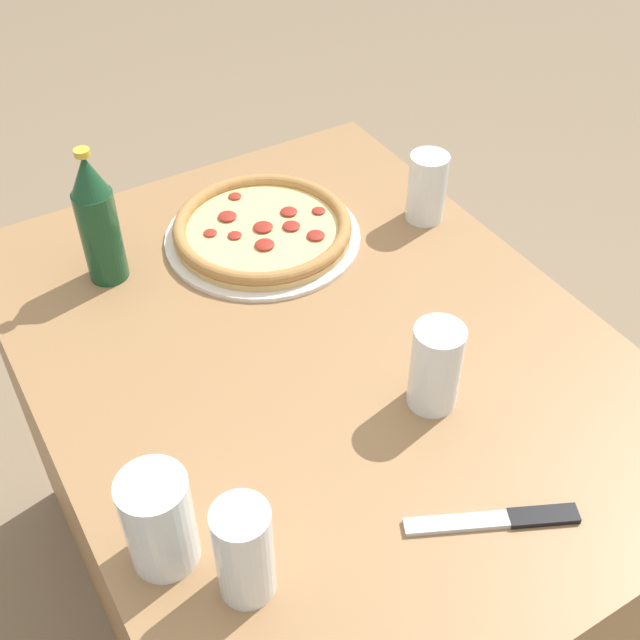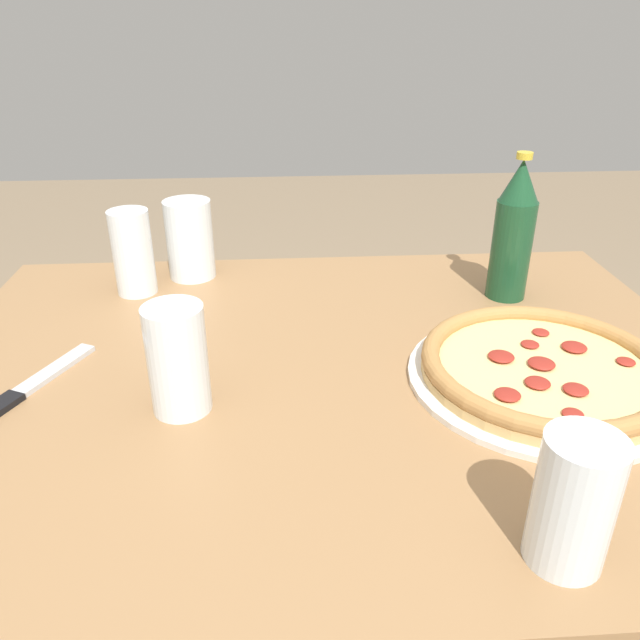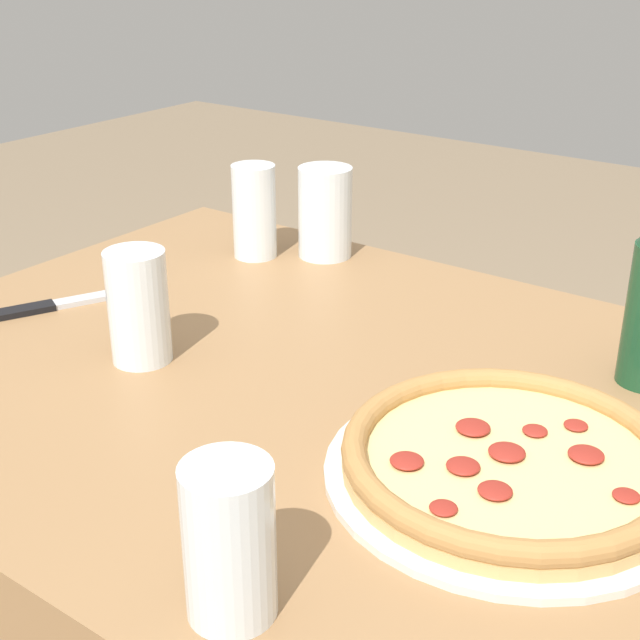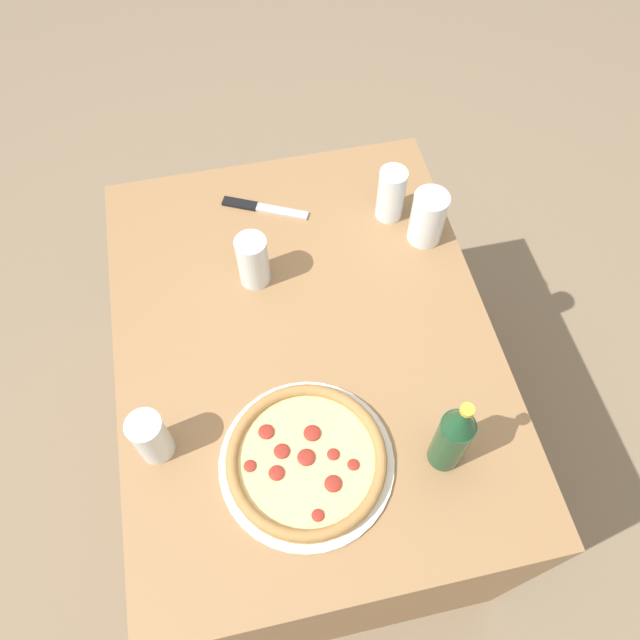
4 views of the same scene
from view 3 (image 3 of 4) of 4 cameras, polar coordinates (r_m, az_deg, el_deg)
table at (r=1.20m, az=-0.78°, el=-19.10°), size 1.06×0.80×0.73m
pizza_margherita at (r=0.83m, az=12.00°, el=-8.80°), size 0.33×0.33×0.04m
glass_orange_juice at (r=1.32m, az=0.33°, el=6.80°), size 0.08×0.08×0.13m
glass_mango_juice at (r=0.65m, az=-5.80°, el=-14.41°), size 0.07×0.07×0.12m
glass_cola at (r=1.02m, az=-11.52°, el=0.57°), size 0.07×0.07×0.13m
glass_iced_tea at (r=1.33m, az=-4.22°, el=6.76°), size 0.06×0.06×0.14m
knife at (r=1.21m, az=-16.16°, el=1.01°), size 0.11×0.20×0.01m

